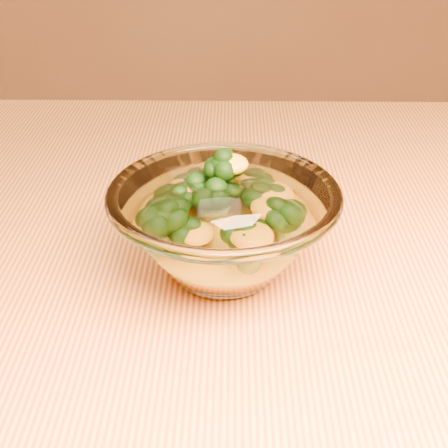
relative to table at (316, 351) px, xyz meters
name	(u,v)px	position (x,y,z in m)	size (l,w,h in m)	color
table	(316,351)	(0.00, 0.00, 0.00)	(1.20, 0.80, 0.75)	gold
glass_bowl	(224,228)	(-0.09, -0.01, 0.14)	(0.19, 0.19, 0.08)	white
cheese_sauce	(224,246)	(-0.09, -0.01, 0.12)	(0.11, 0.11, 0.03)	#F5AA14
broccoli_heap	(220,209)	(-0.09, 0.00, 0.15)	(0.12, 0.12, 0.07)	black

